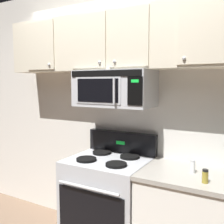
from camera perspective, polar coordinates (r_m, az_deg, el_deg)
The scene contains 6 objects.
back_wall at distance 2.76m, azimuth 3.05°, elevation 0.60°, with size 5.20×0.10×2.70m, color silver.
stove_range at distance 2.68m, azimuth -0.73°, elevation -19.22°, with size 0.76×0.69×1.12m.
over_range_microwave at distance 2.52m, azimuth 0.56°, elevation 5.20°, with size 0.76×0.43×0.35m.
upper_cabinets at distance 2.58m, azimuth 0.92°, elevation 15.25°, with size 2.50×0.36×0.55m.
salt_shaker at distance 2.24m, azimuth 17.37°, elevation -11.42°, with size 0.04×0.04×0.11m.
spice_jar at distance 2.06m, azimuth 19.87°, elevation -13.19°, with size 0.04×0.04×0.10m.
Camera 1 is at (1.21, -1.67, 1.62)m, focal length 41.43 mm.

